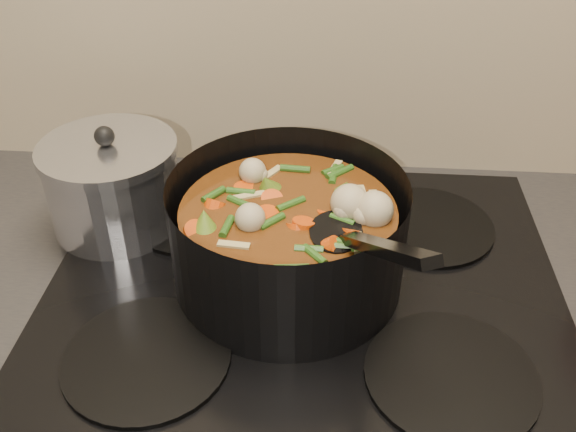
{
  "coord_description": "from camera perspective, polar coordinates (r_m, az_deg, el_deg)",
  "views": [
    {
      "loc": [
        0.03,
        1.35,
        1.46
      ],
      "look_at": [
        -0.02,
        1.94,
        1.02
      ],
      "focal_mm": 40.0,
      "sensor_mm": 36.0,
      "label": 1
    }
  ],
  "objects": [
    {
      "name": "stovetop",
      "position": [
        0.79,
        1.41,
        -6.64
      ],
      "size": [
        0.62,
        0.54,
        0.03
      ],
      "color": "black",
      "rests_on": "counter"
    },
    {
      "name": "stockpot",
      "position": [
        0.75,
        0.03,
        -1.95
      ],
      "size": [
        0.32,
        0.36,
        0.2
      ],
      "rotation": [
        0.0,
        0.0,
        0.21
      ],
      "color": "black",
      "rests_on": "stovetop"
    },
    {
      "name": "saucepan",
      "position": [
        0.88,
        -15.25,
        2.73
      ],
      "size": [
        0.18,
        0.18,
        0.15
      ],
      "rotation": [
        0.0,
        0.0,
        -0.17
      ],
      "color": "silver",
      "rests_on": "stovetop"
    }
  ]
}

